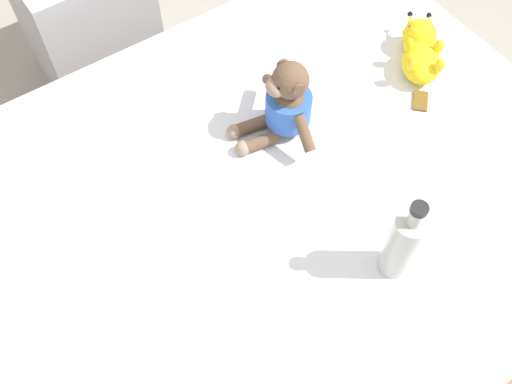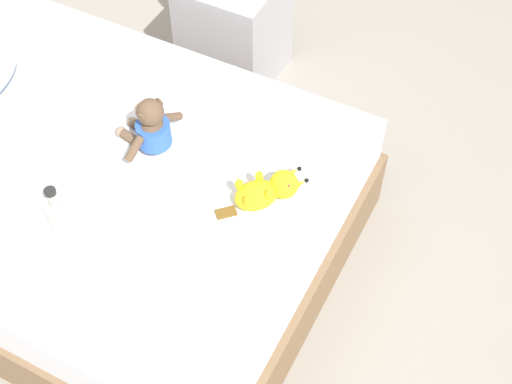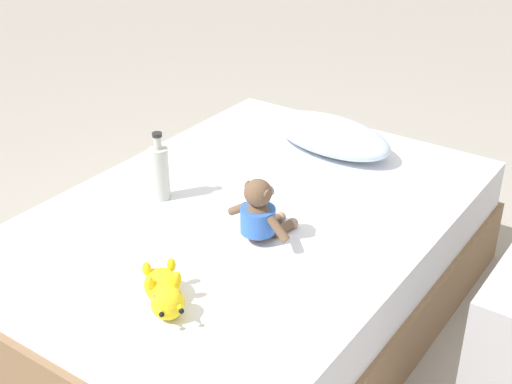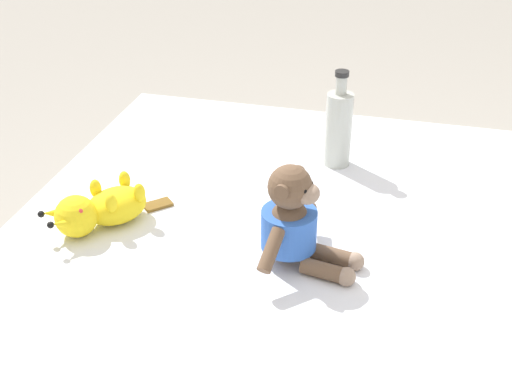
{
  "view_description": "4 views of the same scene",
  "coord_description": "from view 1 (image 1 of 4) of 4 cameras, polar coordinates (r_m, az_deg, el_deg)",
  "views": [
    {
      "loc": [
        -0.62,
        0.42,
        1.75
      ],
      "look_at": [
        0.0,
        0.0,
        0.54
      ],
      "focal_mm": 40.64,
      "sensor_mm": 36.0,
      "label": 1
    },
    {
      "loc": [
        -1.21,
        -1.32,
        2.42
      ],
      "look_at": [
        0.1,
        -0.64,
        0.55
      ],
      "focal_mm": 50.26,
      "sensor_mm": 36.0,
      "label": 2
    },
    {
      "loc": [
        1.32,
        -1.9,
        1.79
      ],
      "look_at": [
        0.0,
        0.0,
        0.54
      ],
      "focal_mm": 49.07,
      "sensor_mm": 36.0,
      "label": 3
    },
    {
      "loc": [
        1.38,
        0.03,
        1.39
      ],
      "look_at": [
        0.0,
        -0.32,
        0.56
      ],
      "focal_mm": 48.24,
      "sensor_mm": 36.0,
      "label": 4
    }
  ],
  "objects": [
    {
      "name": "ground_plane",
      "position": [
        1.9,
        0.0,
        -8.58
      ],
      "size": [
        16.0,
        16.0,
        0.0
      ],
      "primitive_type": "plane",
      "color": "#9E998E"
    },
    {
      "name": "plush_yellow_creature",
      "position": [
        1.79,
        15.9,
        13.23
      ],
      "size": [
        0.29,
        0.25,
        0.1
      ],
      "color": "yellow",
      "rests_on": "bed"
    },
    {
      "name": "bed",
      "position": [
        1.68,
        0.0,
        -5.35
      ],
      "size": [
        1.38,
        1.85,
        0.49
      ],
      "color": "#846647",
      "rests_on": "ground_plane"
    },
    {
      "name": "pillow",
      "position": [
        1.35,
        -21.29,
        -11.89
      ],
      "size": [
        0.63,
        0.38,
        0.14
      ],
      "color": "silver",
      "rests_on": "bed"
    },
    {
      "name": "plush_monkey",
      "position": [
        1.53,
        2.86,
        8.52
      ],
      "size": [
        0.29,
        0.24,
        0.24
      ],
      "color": "brown",
      "rests_on": "bed"
    },
    {
      "name": "glass_bottle",
      "position": [
        1.32,
        14.24,
        -4.98
      ],
      "size": [
        0.07,
        0.07,
        0.27
      ],
      "color": "#B7BCB2",
      "rests_on": "bed"
    },
    {
      "name": "nightstand",
      "position": [
        2.31,
        -16.34,
        16.05
      ],
      "size": [
        0.41,
        0.41,
        0.54
      ],
      "color": "#B2B2B7",
      "rests_on": "ground_plane"
    }
  ]
}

